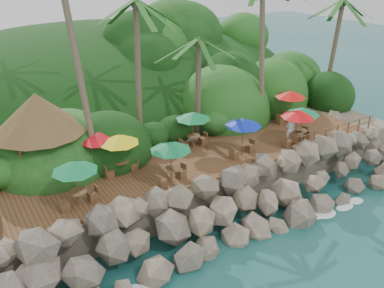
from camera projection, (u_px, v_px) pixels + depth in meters
ground at (254, 246)px, 21.33m from camera, size 140.00×140.00×0.00m
land_base at (125, 127)px, 33.25m from camera, size 32.00×25.20×2.10m
jungle_hill at (94, 112)px, 39.47m from camera, size 44.80×28.00×15.40m
seawall at (232, 208)px, 22.40m from camera, size 29.00×4.00×2.30m
terrace at (192, 162)px, 25.05m from camera, size 26.00×5.00×0.20m
jungle_foliage at (131, 143)px, 32.91m from camera, size 44.00×16.00×12.00m
foam_line at (251, 242)px, 21.55m from camera, size 25.20×0.80×0.06m
palapa at (37, 113)px, 22.43m from camera, size 5.03×5.03×4.60m
dining_clusters at (190, 132)px, 23.86m from camera, size 23.32×5.41×2.40m
railing at (337, 131)px, 27.71m from camera, size 7.20×0.10×1.00m
waiter at (290, 130)px, 27.02m from camera, size 0.74×0.56×1.83m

